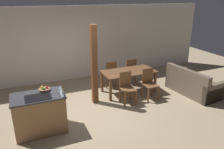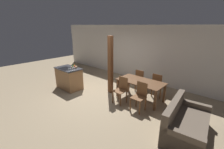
% 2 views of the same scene
% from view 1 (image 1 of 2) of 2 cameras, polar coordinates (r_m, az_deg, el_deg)
% --- Properties ---
extents(ground_plane, '(16.00, 16.00, 0.00)m').
position_cam_1_polar(ground_plane, '(6.16, -4.49, -9.68)').
color(ground_plane, '#9E896B').
extents(wall_back, '(11.20, 0.08, 2.70)m').
position_cam_1_polar(wall_back, '(8.19, -10.96, 7.78)').
color(wall_back, silver).
rests_on(wall_back, ground_plane).
extents(kitchen_island, '(1.17, 0.72, 0.94)m').
position_cam_1_polar(kitchen_island, '(5.41, -18.32, -9.61)').
color(kitchen_island, '#9E7047').
rests_on(kitchen_island, ground_plane).
extents(fruit_bowl, '(0.27, 0.27, 0.11)m').
position_cam_1_polar(fruit_bowl, '(5.37, -17.29, -3.66)').
color(fruit_bowl, '#99704C').
rests_on(fruit_bowl, kitchen_island).
extents(wine_glass_near, '(0.07, 0.07, 0.16)m').
position_cam_1_polar(wine_glass_near, '(4.94, -12.84, -4.30)').
color(wine_glass_near, silver).
rests_on(wine_glass_near, kitchen_island).
extents(wine_glass_middle, '(0.07, 0.07, 0.16)m').
position_cam_1_polar(wine_glass_middle, '(5.01, -13.02, -3.93)').
color(wine_glass_middle, silver).
rests_on(wine_glass_middle, kitchen_island).
extents(wine_glass_far, '(0.07, 0.07, 0.16)m').
position_cam_1_polar(wine_glass_far, '(5.08, -13.19, -3.58)').
color(wine_glass_far, silver).
rests_on(wine_glass_far, kitchen_island).
extents(wine_glass_end, '(0.07, 0.07, 0.16)m').
position_cam_1_polar(wine_glass_end, '(5.16, -13.35, -3.24)').
color(wine_glass_end, silver).
rests_on(wine_glass_end, kitchen_island).
extents(dining_table, '(1.71, 0.86, 0.74)m').
position_cam_1_polar(dining_table, '(7.09, 4.37, 0.12)').
color(dining_table, brown).
rests_on(dining_table, ground_plane).
extents(dining_chair_near_left, '(0.40, 0.40, 0.94)m').
position_cam_1_polar(dining_chair_near_left, '(6.44, 3.92, -3.31)').
color(dining_chair_near_left, brown).
rests_on(dining_chair_near_left, ground_plane).
extents(dining_chair_near_right, '(0.40, 0.40, 0.94)m').
position_cam_1_polar(dining_chair_near_right, '(6.80, 9.74, -2.26)').
color(dining_chair_near_right, brown).
rests_on(dining_chair_near_right, ground_plane).
extents(dining_chair_far_left, '(0.40, 0.40, 0.94)m').
position_cam_1_polar(dining_chair_far_left, '(7.55, -0.52, 0.35)').
color(dining_chair_far_left, brown).
rests_on(dining_chair_far_left, ground_plane).
extents(dining_chair_far_right, '(0.40, 0.40, 0.94)m').
position_cam_1_polar(dining_chair_far_right, '(7.85, 4.68, 1.09)').
color(dining_chair_far_right, brown).
rests_on(dining_chair_far_right, ground_plane).
extents(couch, '(1.06, 1.77, 0.87)m').
position_cam_1_polar(couch, '(7.59, 20.28, -2.55)').
color(couch, brown).
rests_on(couch, ground_plane).
extents(timber_post, '(0.16, 0.16, 2.31)m').
position_cam_1_polar(timber_post, '(6.23, -4.67, 2.31)').
color(timber_post, brown).
rests_on(timber_post, ground_plane).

